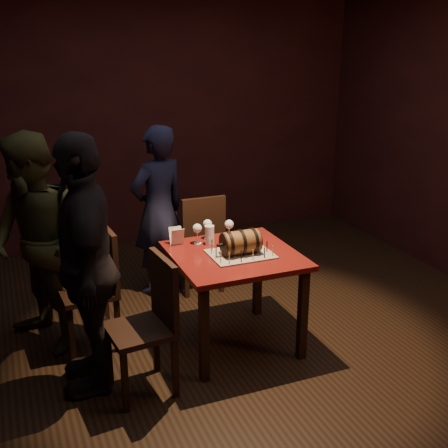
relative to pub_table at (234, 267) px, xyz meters
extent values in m
plane|color=black|center=(0.01, 0.05, -0.64)|extent=(5.00, 5.00, 0.00)
cube|color=black|center=(0.01, 2.55, 0.76)|extent=(5.00, 0.04, 2.80)
cube|color=#510E0D|center=(0.00, 0.00, 0.09)|extent=(0.90, 0.90, 0.04)
cube|color=black|center=(-0.38, -0.38, -0.29)|extent=(0.06, 0.06, 0.71)
cube|color=black|center=(0.38, -0.38, -0.29)|extent=(0.06, 0.06, 0.71)
cube|color=black|center=(-0.38, 0.38, -0.29)|extent=(0.06, 0.06, 0.71)
cube|color=black|center=(0.38, 0.38, -0.29)|extent=(0.06, 0.06, 0.71)
cube|color=gray|center=(0.03, -0.05, 0.12)|extent=(0.45, 0.35, 0.01)
cylinder|color=brown|center=(0.03, -0.05, 0.21)|extent=(0.26, 0.17, 0.17)
cylinder|color=black|center=(-0.07, -0.05, 0.21)|extent=(0.02, 0.19, 0.19)
cylinder|color=black|center=(0.03, -0.05, 0.21)|extent=(0.02, 0.19, 0.19)
cylinder|color=black|center=(0.13, -0.05, 0.21)|extent=(0.02, 0.19, 0.19)
cylinder|color=black|center=(-0.10, -0.05, 0.21)|extent=(0.01, 0.16, 0.16)
cylinder|color=black|center=(0.16, -0.05, 0.21)|extent=(0.01, 0.16, 0.16)
cylinder|color=black|center=(-0.13, -0.05, 0.21)|extent=(0.04, 0.02, 0.02)
sphere|color=black|center=(-0.15, -0.05, 0.21)|extent=(0.03, 0.03, 0.03)
cylinder|color=#F1D590|center=(-0.12, -0.20, 0.16)|extent=(0.01, 0.01, 0.08)
cylinder|color=black|center=(-0.12, -0.20, 0.21)|extent=(0.00, 0.00, 0.01)
cylinder|color=black|center=(-0.03, -0.20, 0.16)|extent=(0.01, 0.01, 0.08)
cylinder|color=black|center=(-0.03, -0.20, 0.21)|extent=(0.00, 0.00, 0.01)
cylinder|color=#F1D590|center=(0.06, -0.20, 0.16)|extent=(0.01, 0.01, 0.08)
cylinder|color=black|center=(0.06, -0.20, 0.21)|extent=(0.00, 0.00, 0.01)
cylinder|color=black|center=(0.15, -0.20, 0.16)|extent=(0.01, 0.01, 0.08)
cylinder|color=black|center=(0.15, -0.20, 0.21)|extent=(0.00, 0.00, 0.01)
cylinder|color=#F1D590|center=(0.22, -0.18, 0.16)|extent=(0.01, 0.01, 0.08)
cylinder|color=black|center=(0.22, -0.18, 0.21)|extent=(0.00, 0.00, 0.01)
cylinder|color=black|center=(0.22, -0.09, 0.16)|extent=(0.01, 0.01, 0.08)
cylinder|color=black|center=(0.22, -0.09, 0.21)|extent=(0.00, 0.00, 0.01)
cylinder|color=#F1D590|center=(0.22, 0.00, 0.16)|extent=(0.01, 0.01, 0.08)
cylinder|color=black|center=(0.22, 0.00, 0.21)|extent=(0.00, 0.00, 0.01)
cylinder|color=black|center=(0.22, 0.09, 0.16)|extent=(0.01, 0.01, 0.08)
cylinder|color=black|center=(0.22, 0.09, 0.21)|extent=(0.00, 0.00, 0.01)
cylinder|color=#F1D590|center=(0.13, 0.09, 0.16)|extent=(0.01, 0.01, 0.08)
cylinder|color=black|center=(0.13, 0.09, 0.21)|extent=(0.00, 0.00, 0.01)
cylinder|color=black|center=(0.04, 0.09, 0.16)|extent=(0.01, 0.01, 0.08)
cylinder|color=black|center=(0.04, 0.09, 0.21)|extent=(0.00, 0.00, 0.01)
cylinder|color=#F1D590|center=(-0.05, 0.09, 0.16)|extent=(0.01, 0.01, 0.08)
cylinder|color=black|center=(-0.05, 0.09, 0.21)|extent=(0.00, 0.00, 0.01)
cylinder|color=black|center=(-0.14, 0.09, 0.16)|extent=(0.01, 0.01, 0.08)
cylinder|color=black|center=(-0.14, 0.09, 0.21)|extent=(0.00, 0.00, 0.01)
cylinder|color=#F1D590|center=(-0.17, 0.03, 0.16)|extent=(0.01, 0.01, 0.08)
cylinder|color=black|center=(-0.17, 0.03, 0.21)|extent=(0.00, 0.00, 0.01)
cylinder|color=black|center=(-0.17, -0.06, 0.16)|extent=(0.01, 0.01, 0.08)
cylinder|color=black|center=(-0.17, -0.06, 0.21)|extent=(0.00, 0.00, 0.01)
cylinder|color=#F1D590|center=(-0.17, -0.15, 0.16)|extent=(0.01, 0.01, 0.08)
cylinder|color=black|center=(-0.17, -0.15, 0.21)|extent=(0.00, 0.00, 0.01)
cylinder|color=silver|center=(-0.18, 0.29, 0.11)|extent=(0.06, 0.06, 0.01)
cylinder|color=silver|center=(-0.18, 0.29, 0.16)|extent=(0.01, 0.01, 0.09)
sphere|color=silver|center=(-0.18, 0.29, 0.23)|extent=(0.07, 0.07, 0.07)
sphere|color=#591114|center=(-0.18, 0.29, 0.23)|extent=(0.05, 0.05, 0.05)
cylinder|color=silver|center=(-0.07, 0.36, 0.11)|extent=(0.06, 0.06, 0.01)
cylinder|color=silver|center=(-0.07, 0.36, 0.16)|extent=(0.01, 0.01, 0.09)
sphere|color=silver|center=(-0.07, 0.36, 0.23)|extent=(0.07, 0.07, 0.07)
cylinder|color=silver|center=(0.08, 0.28, 0.11)|extent=(0.06, 0.06, 0.01)
cylinder|color=silver|center=(0.08, 0.28, 0.16)|extent=(0.01, 0.01, 0.09)
sphere|color=silver|center=(0.08, 0.28, 0.23)|extent=(0.07, 0.07, 0.07)
sphere|color=#BF594C|center=(0.08, 0.28, 0.23)|extent=(0.05, 0.05, 0.05)
cylinder|color=silver|center=(-0.10, 0.24, 0.18)|extent=(0.07, 0.07, 0.15)
cylinder|color=#9E5414|center=(-0.10, 0.24, 0.17)|extent=(0.06, 0.06, 0.11)
cylinder|color=white|center=(-0.10, 0.24, 0.23)|extent=(0.06, 0.06, 0.02)
cube|color=black|center=(0.09, 1.07, -0.19)|extent=(0.40, 0.40, 0.04)
cube|color=black|center=(0.26, 1.24, -0.43)|extent=(0.04, 0.04, 0.43)
cube|color=black|center=(-0.08, 1.24, -0.43)|extent=(0.04, 0.04, 0.43)
cube|color=black|center=(0.26, 0.90, -0.43)|extent=(0.04, 0.04, 0.43)
cube|color=black|center=(-0.08, 0.90, -0.43)|extent=(0.04, 0.04, 0.43)
cube|color=black|center=(0.09, 0.89, 0.06)|extent=(0.40, 0.04, 0.46)
cube|color=black|center=(-1.03, 0.38, -0.19)|extent=(0.43, 0.43, 0.04)
cube|color=black|center=(-1.21, 0.54, -0.43)|extent=(0.04, 0.04, 0.43)
cube|color=black|center=(-1.19, 0.20, -0.43)|extent=(0.04, 0.04, 0.43)
cube|color=black|center=(-0.87, 0.56, -0.43)|extent=(0.04, 0.04, 0.43)
cube|color=black|center=(-0.85, 0.22, -0.43)|extent=(0.04, 0.04, 0.43)
cube|color=black|center=(-0.85, 0.39, 0.06)|extent=(0.07, 0.40, 0.46)
cube|color=black|center=(-0.81, -0.33, -0.19)|extent=(0.44, 0.44, 0.04)
cube|color=black|center=(-0.99, -0.18, -0.43)|extent=(0.04, 0.04, 0.43)
cube|color=black|center=(-0.96, -0.52, -0.43)|extent=(0.04, 0.04, 0.43)
cube|color=black|center=(-0.65, -0.14, -0.43)|extent=(0.04, 0.04, 0.43)
cube|color=black|center=(-0.62, -0.48, -0.43)|extent=(0.04, 0.04, 0.43)
cube|color=black|center=(-0.63, -0.31, 0.06)|extent=(0.08, 0.40, 0.46)
imported|color=black|center=(-0.25, 1.15, 0.13)|extent=(0.66, 0.55, 1.55)
imported|color=#3E3E1F|center=(-1.35, 0.52, 0.18)|extent=(0.89, 0.98, 1.64)
imported|color=black|center=(-1.08, -0.11, 0.23)|extent=(0.57, 1.07, 1.73)
camera|label=1|loc=(-1.52, -3.53, 1.62)|focal=45.00mm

